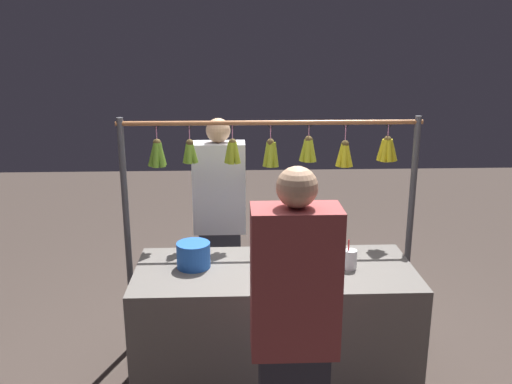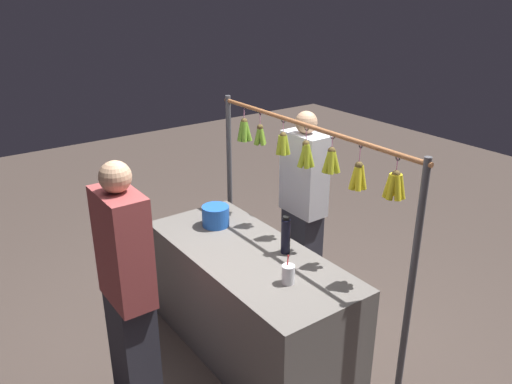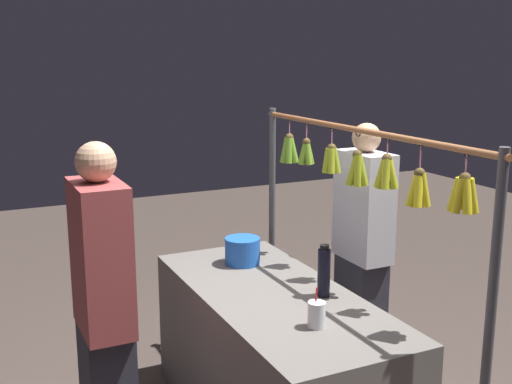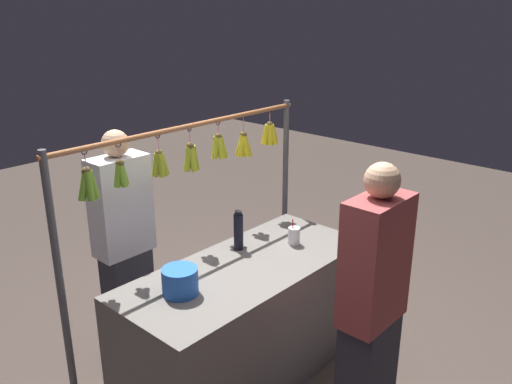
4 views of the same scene
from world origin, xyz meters
name	(u,v)px [view 1 (image 1 of 4)]	position (x,y,z in m)	size (l,w,h in m)	color
ground_plane	(274,381)	(0.00, 0.00, 0.00)	(12.00, 12.00, 0.00)	#443832
market_counter	(274,327)	(0.00, 0.00, 0.40)	(1.74, 0.75, 0.81)	#66605B
display_rack	(274,179)	(-0.02, -0.49, 1.26)	(2.05, 0.14, 1.68)	#4C4C51
water_bottle	(296,236)	(-0.15, -0.21, 0.94)	(0.07, 0.07, 0.28)	black
blue_bucket	(193,255)	(0.51, -0.04, 0.89)	(0.21, 0.21, 0.16)	blue
drink_cup	(350,259)	(-0.46, 0.02, 0.87)	(0.08, 0.08, 0.19)	silver
vendor_person	(220,226)	(0.36, -0.81, 0.81)	(0.39, 0.21, 1.63)	#2D2D38
customer_person	(294,344)	(-0.02, 0.90, 0.82)	(0.40, 0.21, 1.67)	#2D2D38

